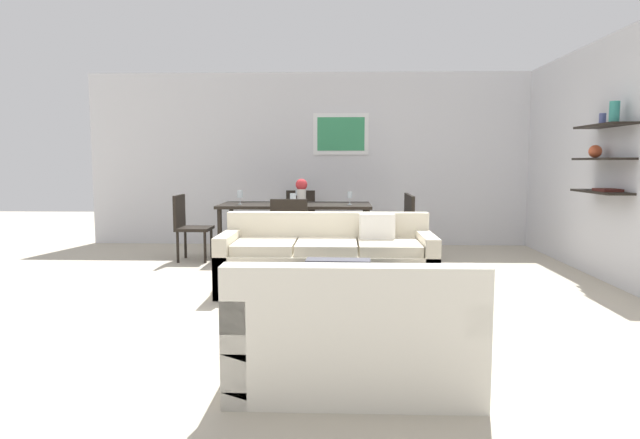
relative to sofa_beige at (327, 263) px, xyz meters
name	(u,v)px	position (x,y,z in m)	size (l,w,h in m)	color
ground_plane	(332,299)	(0.05, -0.34, -0.29)	(18.00, 18.00, 0.00)	#BCB29E
back_wall_unit	(354,159)	(0.35, 3.19, 1.06)	(8.40, 0.09, 2.70)	silver
right_wall_shelf_unit	(626,159)	(3.08, 0.27, 1.06)	(0.34, 8.20, 2.70)	silver
sofa_beige	(327,263)	(0.00, 0.00, 0.00)	(2.15, 0.90, 0.78)	beige
loveseat_white	(352,335)	(0.21, -2.37, 0.00)	(1.42, 0.90, 0.78)	silver
coffee_table	(347,299)	(0.19, -1.10, -0.10)	(1.04, 1.04, 0.38)	black
decorative_bowl	(348,269)	(0.20, -1.04, 0.13)	(0.40, 0.40, 0.09)	#19666B
candle_jar	(380,273)	(0.45, -1.14, 0.13)	(0.08, 0.08, 0.08)	silver
dining_table	(296,209)	(-0.48, 1.87, 0.39)	(2.03, 0.90, 0.75)	black
dining_chair_head	(300,216)	(-0.48, 2.73, 0.21)	(0.44, 0.44, 0.88)	black
dining_chair_right_far	(399,221)	(0.94, 2.07, 0.21)	(0.44, 0.44, 0.88)	black
dining_chair_left_near	(188,223)	(-1.90, 1.67, 0.21)	(0.44, 0.44, 0.88)	black
dining_chair_right_near	(402,224)	(0.94, 1.67, 0.21)	(0.44, 0.44, 0.88)	black
dining_chair_foot	(290,230)	(-0.48, 1.01, 0.21)	(0.44, 0.44, 0.88)	black
wine_glass_foot	(293,197)	(-0.48, 1.48, 0.58)	(0.08, 0.08, 0.17)	silver
wine_glass_left_near	(240,194)	(-1.21, 1.76, 0.59)	(0.07, 0.07, 0.19)	silver
wine_glass_right_near	(350,195)	(0.26, 1.76, 0.58)	(0.06, 0.06, 0.18)	silver
wine_glass_head	(298,193)	(-0.48, 2.26, 0.58)	(0.06, 0.06, 0.18)	silver
centerpiece_vase	(302,190)	(-0.40, 1.90, 0.65)	(0.16, 0.16, 0.34)	silver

